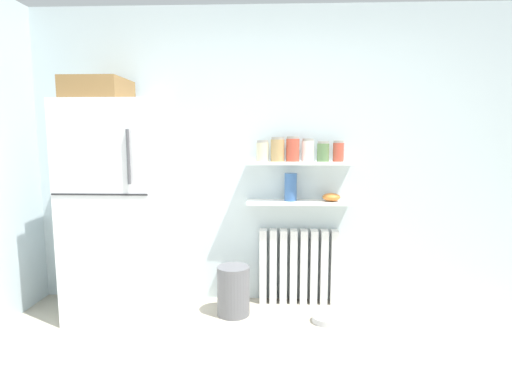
% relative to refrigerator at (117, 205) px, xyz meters
% --- Properties ---
extents(back_wall, '(7.04, 0.10, 2.60)m').
position_rel_refrigerator_xyz_m(back_wall, '(1.37, 0.39, 0.38)').
color(back_wall, silver).
rests_on(back_wall, ground_plane).
extents(refrigerator, '(0.74, 0.70, 1.95)m').
position_rel_refrigerator_xyz_m(refrigerator, '(0.00, 0.00, 0.00)').
color(refrigerator, silver).
rests_on(refrigerator, ground_plane).
extents(radiator, '(0.70, 0.12, 0.67)m').
position_rel_refrigerator_xyz_m(radiator, '(1.53, 0.26, -0.59)').
color(radiator, white).
rests_on(radiator, ground_plane).
extents(wall_shelf_lower, '(0.92, 0.22, 0.02)m').
position_rel_refrigerator_xyz_m(wall_shelf_lower, '(1.53, 0.23, -0.00)').
color(wall_shelf_lower, white).
extents(wall_shelf_upper, '(0.92, 0.22, 0.02)m').
position_rel_refrigerator_xyz_m(wall_shelf_upper, '(1.53, 0.23, 0.34)').
color(wall_shelf_upper, white).
extents(storage_jar_0, '(0.11, 0.11, 0.18)m').
position_rel_refrigerator_xyz_m(storage_jar_0, '(1.20, 0.23, 0.44)').
color(storage_jar_0, beige).
rests_on(storage_jar_0, wall_shelf_upper).
extents(storage_jar_1, '(0.12, 0.12, 0.21)m').
position_rel_refrigerator_xyz_m(storage_jar_1, '(1.33, 0.23, 0.45)').
color(storage_jar_1, tan).
rests_on(storage_jar_1, wall_shelf_upper).
extents(storage_jar_2, '(0.11, 0.11, 0.21)m').
position_rel_refrigerator_xyz_m(storage_jar_2, '(1.46, 0.23, 0.46)').
color(storage_jar_2, '#C64C38').
rests_on(storage_jar_2, wall_shelf_upper).
extents(storage_jar_3, '(0.10, 0.10, 0.19)m').
position_rel_refrigerator_xyz_m(storage_jar_3, '(1.59, 0.23, 0.45)').
color(storage_jar_3, silver).
rests_on(storage_jar_3, wall_shelf_upper).
extents(storage_jar_4, '(0.10, 0.10, 0.17)m').
position_rel_refrigerator_xyz_m(storage_jar_4, '(1.72, 0.23, 0.44)').
color(storage_jar_4, '#5B7F4C').
rests_on(storage_jar_4, wall_shelf_upper).
extents(storage_jar_5, '(0.09, 0.09, 0.18)m').
position_rel_refrigerator_xyz_m(storage_jar_5, '(1.85, 0.23, 0.44)').
color(storage_jar_5, '#C64C38').
rests_on(storage_jar_5, wall_shelf_upper).
extents(vase, '(0.11, 0.11, 0.24)m').
position_rel_refrigerator_xyz_m(vase, '(1.45, 0.23, 0.13)').
color(vase, '#38609E').
rests_on(vase, wall_shelf_lower).
extents(shelf_bowl, '(0.16, 0.16, 0.07)m').
position_rel_refrigerator_xyz_m(shelf_bowl, '(1.80, 0.23, 0.04)').
color(shelf_bowl, orange).
rests_on(shelf_bowl, wall_shelf_lower).
extents(trash_bin, '(0.27, 0.27, 0.42)m').
position_rel_refrigerator_xyz_m(trash_bin, '(0.97, -0.02, -0.72)').
color(trash_bin, slate).
rests_on(trash_bin, ground_plane).
extents(pet_food_bowl, '(0.22, 0.22, 0.05)m').
position_rel_refrigerator_xyz_m(pet_food_bowl, '(1.73, -0.13, -0.90)').
color(pet_food_bowl, '#B7B7BC').
rests_on(pet_food_bowl, ground_plane).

